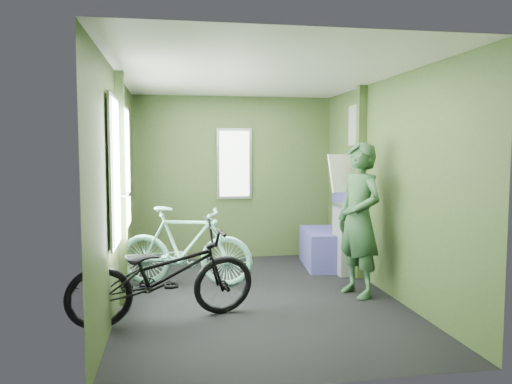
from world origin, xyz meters
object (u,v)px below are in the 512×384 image
waste_box (347,239)px  bicycle_black (165,323)px  passenger (359,219)px  bench_seat (327,244)px  bicycle_mint (186,286)px

waste_box → bicycle_black: bearing=-147.0°
passenger → bicycle_black: bearing=-93.8°
bicycle_black → waste_box: waste_box is taller
passenger → bench_seat: (0.08, 1.35, -0.51)m
bicycle_mint → waste_box: bearing=-67.4°
waste_box → bench_seat: bearing=104.1°
passenger → waste_box: passenger is taller
bicycle_mint → waste_box: (2.00, 0.26, 0.44)m
passenger → bench_seat: bearing=157.9°
bicycle_black → waste_box: size_ratio=1.90×
bicycle_black → passenger: (2.01, 0.53, 0.81)m
bicycle_mint → passenger: 2.08m
bicycle_black → bench_seat: (2.10, 1.88, 0.30)m
waste_box → bench_seat: (-0.11, 0.45, -0.14)m
waste_box → bench_seat: 0.48m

